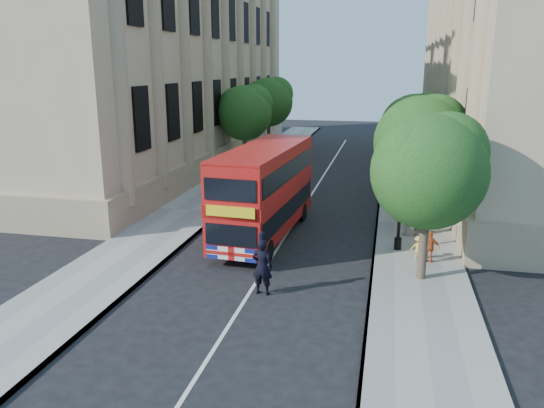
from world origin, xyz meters
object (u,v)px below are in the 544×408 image
Objects in this scene: double_decker_bus at (265,189)px; woman_pedestrian at (408,216)px; lamp_post at (401,194)px; police_constable at (262,267)px; box_van at (268,173)px.

woman_pedestrian is (6.30, 1.30, -1.23)m from double_decker_bus.
double_decker_bus is at bearing 172.20° from lamp_post.
police_constable is at bearing -73.74° from double_decker_bus.
double_decker_bus is 1.84× the size of box_van.
police_constable is at bearing -80.10° from box_van.
woman_pedestrian is at bearing -118.03° from police_constable.
lamp_post is 11.53m from box_van.
double_decker_bus is at bearing 7.17° from woman_pedestrian.
woman_pedestrian is (7.98, -6.52, -0.33)m from box_van.
police_constable is 8.95m from woman_pedestrian.
box_van is at bearing 131.23° from lamp_post.
box_van is 14.28m from police_constable.
lamp_post is at bearing -124.78° from police_constable.
box_van is at bearing 106.15° from double_decker_bus.
double_decker_bus is 5.05× the size of woman_pedestrian.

